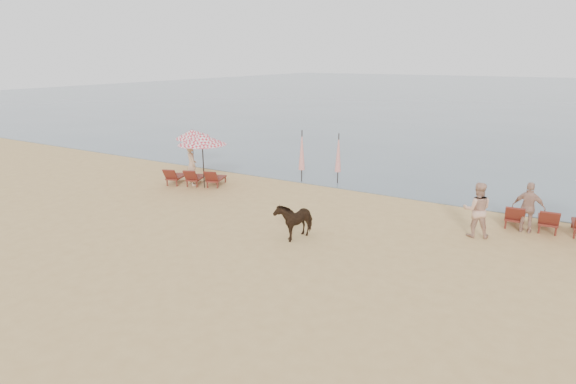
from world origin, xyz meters
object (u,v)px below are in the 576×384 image
Objects in this scene: lounger_cluster_right at (548,220)px; umbrella_open_left_b at (192,134)px; cow at (295,219)px; beachgoer_right_b at (529,208)px; umbrella_closed_right at (338,153)px; beachgoer_right_a at (477,210)px; lounger_cluster_left at (195,177)px; beachgoer_left at (192,165)px; umbrella_closed_left at (302,150)px; umbrella_open_left_a at (202,139)px.

umbrella_open_left_b is at bearing 172.93° from lounger_cluster_right.
cow is 0.83× the size of beachgoer_right_b.
umbrella_closed_right is 1.29× the size of beachgoer_right_a.
beachgoer_right_b is (13.83, 1.08, 0.48)m from lounger_cluster_left.
beachgoer_right_a is at bearing 40.84° from cow.
umbrella_open_left_b reaches higher than lounger_cluster_left.
beachgoer_left reaches higher than beachgoer_right_b.
lounger_cluster_left is 12.43m from beachgoer_right_a.
umbrella_open_left_b is at bearing -174.32° from umbrella_closed_left.
umbrella_closed_left is at bearing -111.49° from beachgoer_left.
cow is (7.31, -3.34, 0.22)m from lounger_cluster_left.
umbrella_closed_left is at bearing -10.34° from beachgoer_right_b.
lounger_cluster_left is at bearing -142.02° from umbrella_closed_left.
lounger_cluster_left is at bearing -136.89° from beachgoer_left.
umbrella_closed_left is at bearing 127.00° from cow.
umbrella_open_left_b is at bearing 112.98° from lounger_cluster_left.
lounger_cluster_left is 1.95m from umbrella_open_left_a.
umbrella_closed_left is 7.31m from cow.
lounger_cluster_right is 16.81m from umbrella_open_left_b.
lounger_cluster_left is 0.57m from beachgoer_left.
beachgoer_right_b is (1.42, 1.30, -0.05)m from beachgoer_right_a.
beachgoer_right_a is (14.68, -2.69, -0.98)m from umbrella_open_left_b.
cow is (3.36, -6.43, -0.91)m from umbrella_closed_left.
umbrella_open_left_b is at bearing -171.31° from umbrella_closed_right.
umbrella_closed_left reaches higher than beachgoer_right_a.
umbrella_open_left_a is 1.04× the size of umbrella_closed_right.
beachgoer_left reaches higher than lounger_cluster_left.
umbrella_closed_right reaches higher than beachgoer_right_b.
lounger_cluster_left is 1.18× the size of umbrella_open_left_a.
lounger_cluster_left is at bearing -177.81° from lounger_cluster_right.
umbrella_open_left_a is 1.34× the size of beachgoer_right_a.
lounger_cluster_left is 1.67× the size of beachgoer_right_b.
cow reaches higher than lounger_cluster_right.
umbrella_closed_right reaches higher than umbrella_open_left_b.
lounger_cluster_right is at bearing -13.39° from lounger_cluster_left.
beachgoer_right_a reaches higher than lounger_cluster_right.
umbrella_open_left_b is 1.16× the size of beachgoer_left.
cow is at bearing -75.99° from umbrella_closed_right.
lounger_cluster_right is 1.47× the size of beachgoer_left.
umbrella_closed_right is 8.68m from beachgoer_right_b.
umbrella_open_left_a is at bearing -177.06° from lounger_cluster_right.
lounger_cluster_left is 6.75m from umbrella_closed_right.
beachgoer_left is at bearing 172.43° from lounger_cluster_left.
umbrella_open_left_a is 4.64m from umbrella_closed_left.
umbrella_open_left_a reaches higher than umbrella_closed_right.
umbrella_open_left_b is 1.26× the size of beachgoer_right_b.
umbrella_open_left_a is (0.66, -0.11, 1.83)m from lounger_cluster_left.
umbrella_open_left_b is at bearing 157.74° from umbrella_open_left_a.
umbrella_closed_left is (6.21, 0.62, -0.38)m from umbrella_open_left_b.
beachgoer_right_b is at bearing -154.49° from beachgoer_right_a.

